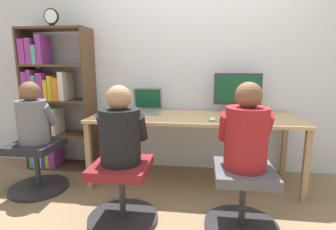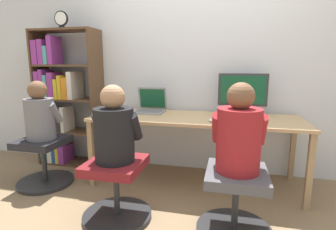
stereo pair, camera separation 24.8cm
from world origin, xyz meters
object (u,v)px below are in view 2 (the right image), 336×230
Objects in this scene: keyboard at (241,121)px; office_chair_left at (235,201)px; person_at_monitor at (239,134)px; desk_clock at (61,19)px; office_chair_side at (44,160)px; office_chair_right at (116,188)px; person_at_laptop at (114,129)px; bookshelf at (61,101)px; person_near_shelf at (40,114)px; laptop at (150,107)px; desktop_monitor at (242,93)px.

keyboard is 0.76m from office_chair_left.
office_chair_left is 0.50m from person_at_monitor.
person_at_monitor is at bearing -93.44° from keyboard.
office_chair_side is (0.02, -0.50, -1.47)m from desk_clock.
desk_clock reaches higher than office_chair_right.
bookshelf is (-1.16, 0.99, 0.05)m from person_at_laptop.
person_near_shelf is (-0.99, 0.41, 0.00)m from person_at_laptop.
keyboard is 0.69× the size of office_chair_left.
laptop is at bearing 90.29° from person_at_laptop.
laptop is at bearing 161.47° from keyboard.
desktop_monitor is at bearing 87.18° from keyboard.
person_near_shelf is at bearing 157.38° from office_chair_right.
keyboard is 2.23m from desk_clock.
desk_clock is (-1.01, 0.91, 0.99)m from person_at_laptop.
office_chair_right is 1.18m from person_near_shelf.
bookshelf reaches higher than office_chair_left.
desktop_monitor is 0.90× the size of office_chair_side.
keyboard is at bearing 32.74° from person_at_laptop.
person_near_shelf is at bearing -151.76° from laptop.
desktop_monitor reaches higher than office_chair_left.
person_near_shelf is at bearing -87.22° from desk_clock.
person_at_laptop is 1.07m from person_near_shelf.
office_chair_left is 2.01m from person_near_shelf.
desk_clock is 0.31× the size of person_near_shelf.
desktop_monitor is 0.90× the size of office_chair_right.
keyboard reaches higher than office_chair_left.
person_at_monitor is 2.01m from office_chair_side.
desktop_monitor reaches higher than laptop.
desk_clock reaches higher than person_at_laptop.
office_chair_left is at bearing -93.42° from keyboard.
person_at_laptop is (0.00, 0.00, 0.48)m from office_chair_right.
person_at_laptop is at bearing -133.73° from desktop_monitor.
office_chair_right is 1.07m from office_chair_side.
desktop_monitor is at bearing 46.39° from office_chair_right.
office_chair_side is (-0.98, -0.53, -0.51)m from laptop.
office_chair_left is 0.95× the size of person_near_shelf.
office_chair_left is at bearing -11.71° from person_near_shelf.
office_chair_side is at bearing -151.58° from laptop.
keyboard reaches higher than office_chair_right.
person_at_monitor is 1.05× the size of person_at_laptop.
person_at_monitor is (-0.00, 0.00, 0.50)m from office_chair_left.
keyboard is 0.60m from person_at_monitor.
office_chair_right is at bearing -147.08° from keyboard.
desk_clock reaches higher than person_near_shelf.
person_at_laptop is at bearing -178.95° from person_at_monitor.
bookshelf is at bearing 139.54° from person_at_laptop.
keyboard is at bearing -92.82° from desktop_monitor.
person_near_shelf reaches higher than office_chair_left.
bookshelf reaches higher than person_near_shelf.
office_chair_right is 0.95× the size of person_near_shelf.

